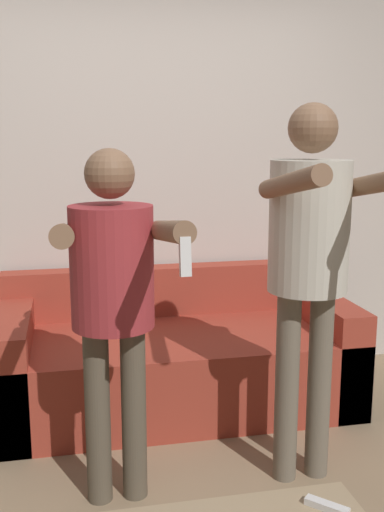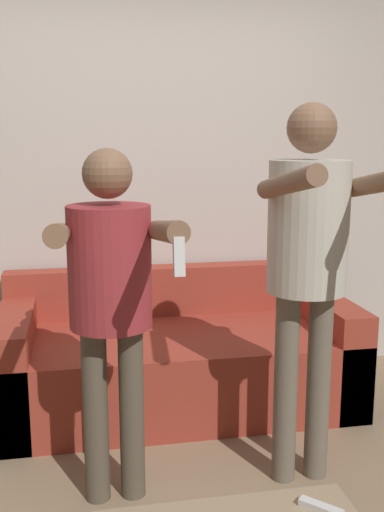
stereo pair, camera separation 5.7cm
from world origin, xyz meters
The scene contains 6 objects.
ground_plane centered at (0.00, 0.00, 0.00)m, with size 14.00×14.00×0.00m, color #937A5B.
wall_back centered at (0.00, 1.57, 1.35)m, with size 6.40×0.06×2.70m.
couch centered at (0.12, 1.06, 0.28)m, with size 2.06×0.96×0.77m.
person_standing_left centered at (-0.31, 0.11, 0.98)m, with size 0.47×0.78×1.55m.
person_standing_right centered at (0.56, 0.12, 1.11)m, with size 0.48×0.76×1.74m.
remote_far centered at (0.33, -0.64, 0.37)m, with size 0.13×0.13×0.02m.
Camera 2 is at (-0.43, -2.33, 1.58)m, focal length 42.00 mm.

